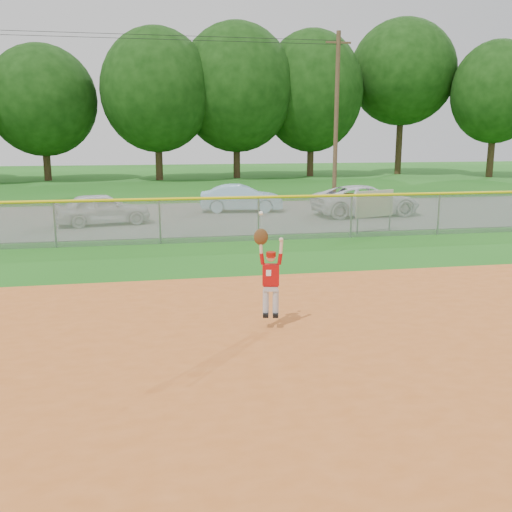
{
  "coord_description": "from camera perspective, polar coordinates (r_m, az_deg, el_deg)",
  "views": [
    {
      "loc": [
        -0.3,
        -8.98,
        3.63
      ],
      "look_at": [
        1.85,
        2.53,
        1.1
      ],
      "focal_mm": 40.0,
      "sensor_mm": 36.0,
      "label": 1
    }
  ],
  "objects": [
    {
      "name": "car_blue",
      "position": [
        26.76,
        -1.48,
        5.8
      ],
      "size": [
        3.93,
        1.76,
        1.25
      ],
      "primitive_type": "imported",
      "rotation": [
        0.0,
        0.0,
        1.45
      ],
      "color": "#97C8E1",
      "rests_on": "parking_strip"
    },
    {
      "name": "ground",
      "position": [
        9.69,
        -8.17,
        -9.94
      ],
      "size": [
        120.0,
        120.0,
        0.0
      ],
      "primitive_type": "plane",
      "color": "#1C5F15",
      "rests_on": "ground"
    },
    {
      "name": "ballplayer",
      "position": [
        10.55,
        1.34,
        -1.75
      ],
      "size": [
        0.55,
        0.29,
        1.99
      ],
      "color": "silver",
      "rests_on": "ground"
    },
    {
      "name": "tree_line",
      "position": [
        47.06,
        -9.42,
        16.78
      ],
      "size": [
        62.37,
        13.0,
        14.43
      ],
      "color": "#422D1C",
      "rests_on": "ground"
    },
    {
      "name": "power_lines",
      "position": [
        31.02,
        -8.43,
        13.99
      ],
      "size": [
        19.4,
        0.24,
        9.0
      ],
      "color": "#4C3823",
      "rests_on": "ground"
    },
    {
      "name": "sponsor_sign",
      "position": [
        21.61,
        11.78,
        5.03
      ],
      "size": [
        1.68,
        0.64,
        1.57
      ],
      "color": "gray",
      "rests_on": "ground"
    },
    {
      "name": "car_white_b",
      "position": [
        25.95,
        10.92,
        5.48
      ],
      "size": [
        4.98,
        2.61,
        1.34
      ],
      "primitive_type": "imported",
      "rotation": [
        0.0,
        0.0,
        1.65
      ],
      "color": "white",
      "rests_on": "parking_strip"
    },
    {
      "name": "clay_infield",
      "position": [
        6.99,
        -7.0,
        -19.0
      ],
      "size": [
        24.0,
        16.0,
        0.04
      ],
      "primitive_type": "cube",
      "color": "#C45F23",
      "rests_on": "ground"
    },
    {
      "name": "outfield_fence",
      "position": [
        19.18,
        -9.6,
        3.78
      ],
      "size": [
        40.06,
        0.1,
        1.55
      ],
      "color": "gray",
      "rests_on": "ground"
    },
    {
      "name": "car_white_a",
      "position": [
        23.71,
        -15.07,
        4.59
      ],
      "size": [
        3.96,
        2.23,
        1.27
      ],
      "primitive_type": "imported",
      "rotation": [
        0.0,
        0.0,
        1.77
      ],
      "color": "silver",
      "rests_on": "parking_strip"
    },
    {
      "name": "parking_strip",
      "position": [
        25.24,
        -9.82,
        3.77
      ],
      "size": [
        44.0,
        10.0,
        0.03
      ],
      "primitive_type": "cube",
      "color": "slate",
      "rests_on": "ground"
    }
  ]
}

